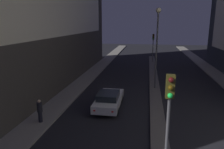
% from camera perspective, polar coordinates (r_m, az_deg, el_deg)
% --- Properties ---
extents(median_strip, '(1.04, 39.29, 0.12)m').
position_cam_1_polar(median_strip, '(25.28, 10.96, -2.08)').
color(median_strip, '#66605B').
rests_on(median_strip, ground).
extents(traffic_light_near, '(0.32, 0.42, 4.72)m').
position_cam_1_polar(traffic_light_near, '(8.68, 14.66, -8.25)').
color(traffic_light_near, '#4C4C51').
rests_on(traffic_light_near, median_strip).
extents(traffic_light_mid, '(0.32, 0.42, 4.72)m').
position_cam_1_polar(traffic_light_mid, '(37.46, 10.71, 8.41)').
color(traffic_light_mid, '#4C4C51').
rests_on(traffic_light_mid, median_strip).
extents(street_lamp, '(0.50, 0.50, 7.98)m').
position_cam_1_polar(street_lamp, '(22.10, 11.73, 9.90)').
color(street_lamp, '#4C4C51').
rests_on(street_lamp, median_strip).
extents(car_left_lane, '(1.86, 4.62, 1.37)m').
position_cam_1_polar(car_left_lane, '(17.57, -0.83, -6.56)').
color(car_left_lane, silver).
rests_on(car_left_lane, ground).
extents(pedestrian_on_left_sidewalk, '(0.36, 0.36, 1.59)m').
position_cam_1_polar(pedestrian_on_left_sidewalk, '(15.64, -18.33, -8.88)').
color(pedestrian_on_left_sidewalk, black).
rests_on(pedestrian_on_left_sidewalk, sidewalk_left).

